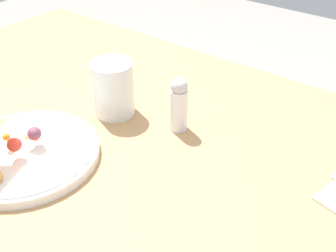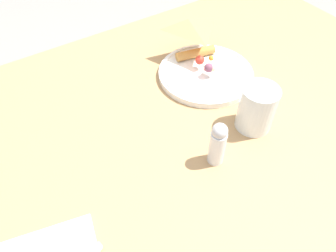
# 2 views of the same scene
# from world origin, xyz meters

# --- Properties ---
(dining_table) EXTENTS (1.29, 0.87, 0.76)m
(dining_table) POSITION_xyz_m (0.00, 0.00, 0.66)
(dining_table) COLOR #A87F51
(dining_table) RESTS_ON ground_plane
(plate_pizza) EXTENTS (0.24, 0.24, 0.05)m
(plate_pizza) POSITION_xyz_m (0.11, 0.10, 0.77)
(plate_pizza) COLOR white
(plate_pizza) RESTS_ON dining_table
(milk_glass) EXTENTS (0.08, 0.08, 0.11)m
(milk_glass) POSITION_xyz_m (0.09, -0.10, 0.81)
(milk_glass) COLOR white
(milk_glass) RESTS_ON dining_table
(salt_shaker) EXTENTS (0.03, 0.03, 0.10)m
(salt_shaker) POSITION_xyz_m (-0.05, -0.13, 0.81)
(salt_shaker) COLOR white
(salt_shaker) RESTS_ON dining_table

